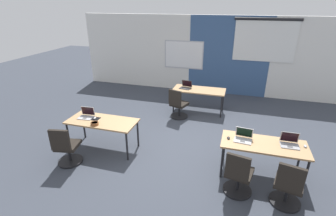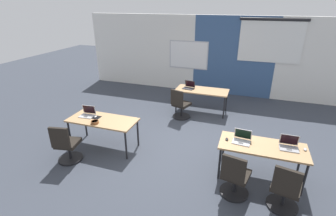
{
  "view_description": "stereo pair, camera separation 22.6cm",
  "coord_description": "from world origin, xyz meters",
  "px_view_note": "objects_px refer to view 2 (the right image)",
  "views": [
    {
      "loc": [
        1.14,
        -5.04,
        3.22
      ],
      "look_at": [
        -0.35,
        0.0,
        0.96
      ],
      "focal_mm": 26.5,
      "sensor_mm": 36.0,
      "label": 1
    },
    {
      "loc": [
        1.36,
        -4.98,
        3.22
      ],
      "look_at": [
        -0.35,
        0.0,
        0.96
      ],
      "focal_mm": 26.5,
      "sensor_mm": 36.0,
      "label": 2
    }
  ],
  "objects_px": {
    "laptop_near_left_end": "(88,114)",
    "desk_far_center": "(202,92)",
    "laptop_near_right_end": "(289,145)",
    "chair_near_right_end": "(285,191)",
    "laptop_far_left": "(189,87)",
    "mouse_near_right_end": "(305,149)",
    "laptop_near_right_inner": "(242,139)",
    "chair_near_right_inner": "(235,178)",
    "chair_near_left_end": "(67,147)",
    "desk_near_left": "(103,122)",
    "mouse_near_right_inner": "(227,139)",
    "mouse_near_left_end": "(96,117)",
    "snack_bowl": "(95,122)",
    "chair_far_left": "(180,106)",
    "desk_near_right": "(262,148)"
  },
  "relations": [
    {
      "from": "mouse_near_right_end",
      "to": "chair_near_right_inner",
      "type": "bearing_deg",
      "value": -145.67
    },
    {
      "from": "laptop_far_left",
      "to": "chair_near_right_inner",
      "type": "distance_m",
      "value": 3.94
    },
    {
      "from": "chair_near_right_end",
      "to": "snack_bowl",
      "type": "height_order",
      "value": "chair_near_right_end"
    },
    {
      "from": "desk_near_left",
      "to": "chair_near_right_inner",
      "type": "height_order",
      "value": "chair_near_right_inner"
    },
    {
      "from": "chair_far_left",
      "to": "laptop_near_right_end",
      "type": "height_order",
      "value": "laptop_near_right_end"
    },
    {
      "from": "laptop_near_right_inner",
      "to": "laptop_near_right_end",
      "type": "bearing_deg",
      "value": 9.07
    },
    {
      "from": "laptop_near_right_end",
      "to": "chair_far_left",
      "type": "bearing_deg",
      "value": 141.96
    },
    {
      "from": "chair_near_left_end",
      "to": "chair_far_left",
      "type": "bearing_deg",
      "value": -130.78
    },
    {
      "from": "laptop_near_right_inner",
      "to": "chair_near_right_inner",
      "type": "bearing_deg",
      "value": -86.89
    },
    {
      "from": "chair_far_left",
      "to": "chair_near_right_inner",
      "type": "bearing_deg",
      "value": 141.14
    },
    {
      "from": "mouse_near_right_end",
      "to": "laptop_far_left",
      "type": "bearing_deg",
      "value": 136.85
    },
    {
      "from": "desk_near_right",
      "to": "chair_near_right_end",
      "type": "height_order",
      "value": "chair_near_right_end"
    },
    {
      "from": "laptop_near_right_inner",
      "to": "snack_bowl",
      "type": "bearing_deg",
      "value": -169.8
    },
    {
      "from": "desk_far_center",
      "to": "chair_near_left_end",
      "type": "relative_size",
      "value": 1.74
    },
    {
      "from": "mouse_near_left_end",
      "to": "snack_bowl",
      "type": "distance_m",
      "value": 0.31
    },
    {
      "from": "mouse_near_right_end",
      "to": "mouse_near_left_end",
      "type": "xyz_separation_m",
      "value": [
        -4.44,
        -0.05,
        0.0
      ]
    },
    {
      "from": "snack_bowl",
      "to": "laptop_near_left_end",
      "type": "bearing_deg",
      "value": 143.58
    },
    {
      "from": "desk_near_right",
      "to": "chair_far_left",
      "type": "relative_size",
      "value": 1.74
    },
    {
      "from": "laptop_near_right_end",
      "to": "chair_near_right_end",
      "type": "relative_size",
      "value": 0.36
    },
    {
      "from": "laptop_far_left",
      "to": "snack_bowl",
      "type": "height_order",
      "value": "laptop_far_left"
    },
    {
      "from": "laptop_near_left_end",
      "to": "snack_bowl",
      "type": "distance_m",
      "value": 0.49
    },
    {
      "from": "laptop_far_left",
      "to": "mouse_near_right_inner",
      "type": "height_order",
      "value": "laptop_far_left"
    },
    {
      "from": "laptop_far_left",
      "to": "laptop_near_right_inner",
      "type": "xyz_separation_m",
      "value": [
        1.78,
        -2.78,
        -0.0
      ]
    },
    {
      "from": "desk_near_left",
      "to": "desk_far_center",
      "type": "distance_m",
      "value": 3.3
    },
    {
      "from": "desk_far_center",
      "to": "mouse_near_right_inner",
      "type": "xyz_separation_m",
      "value": [
        1.08,
        -2.8,
        0.08
      ]
    },
    {
      "from": "desk_near_left",
      "to": "laptop_near_left_end",
      "type": "distance_m",
      "value": 0.46
    },
    {
      "from": "mouse_near_right_inner",
      "to": "laptop_near_right_end",
      "type": "bearing_deg",
      "value": 4.38
    },
    {
      "from": "mouse_near_left_end",
      "to": "chair_near_left_end",
      "type": "bearing_deg",
      "value": -103.82
    },
    {
      "from": "desk_near_left",
      "to": "mouse_near_right_inner",
      "type": "relative_size",
      "value": 15.15
    },
    {
      "from": "desk_far_center",
      "to": "laptop_near_right_inner",
      "type": "distance_m",
      "value": 3.09
    },
    {
      "from": "laptop_near_right_end",
      "to": "chair_near_right_inner",
      "type": "relative_size",
      "value": 0.36
    },
    {
      "from": "desk_near_left",
      "to": "laptop_near_left_end",
      "type": "relative_size",
      "value": 4.53
    },
    {
      "from": "laptop_far_left",
      "to": "laptop_near_left_end",
      "type": "xyz_separation_m",
      "value": [
        -1.77,
        -2.75,
        0.0
      ]
    },
    {
      "from": "laptop_far_left",
      "to": "mouse_near_right_end",
      "type": "relative_size",
      "value": 3.48
    },
    {
      "from": "laptop_far_left",
      "to": "mouse_near_left_end",
      "type": "distance_m",
      "value": 3.17
    },
    {
      "from": "laptop_near_left_end",
      "to": "desk_far_center",
      "type": "bearing_deg",
      "value": 46.13
    },
    {
      "from": "laptop_far_left",
      "to": "desk_near_left",
      "type": "bearing_deg",
      "value": -106.38
    },
    {
      "from": "desk_far_center",
      "to": "chair_near_left_end",
      "type": "bearing_deg",
      "value": -121.02
    },
    {
      "from": "desk_near_left",
      "to": "laptop_near_left_end",
      "type": "bearing_deg",
      "value": 171.76
    },
    {
      "from": "laptop_far_left",
      "to": "snack_bowl",
      "type": "xyz_separation_m",
      "value": [
        -1.37,
        -3.04,
        -0.01
      ]
    },
    {
      "from": "chair_far_left",
      "to": "chair_near_right_end",
      "type": "height_order",
      "value": "same"
    },
    {
      "from": "mouse_near_right_end",
      "to": "mouse_near_left_end",
      "type": "relative_size",
      "value": 0.96
    },
    {
      "from": "mouse_near_right_end",
      "to": "laptop_near_right_inner",
      "type": "xyz_separation_m",
      "value": [
        -1.12,
        -0.06,
        0.03
      ]
    },
    {
      "from": "laptop_far_left",
      "to": "mouse_near_left_end",
      "type": "xyz_separation_m",
      "value": [
        -1.53,
        -2.77,
        -0.03
      ]
    },
    {
      "from": "mouse_near_left_end",
      "to": "mouse_near_right_end",
      "type": "bearing_deg",
      "value": 0.65
    },
    {
      "from": "laptop_far_left",
      "to": "chair_near_right_end",
      "type": "distance_m",
      "value": 4.4
    },
    {
      "from": "chair_near_left_end",
      "to": "chair_near_right_end",
      "type": "bearing_deg",
      "value": 169.68
    },
    {
      "from": "mouse_near_right_end",
      "to": "snack_bowl",
      "type": "distance_m",
      "value": 4.28
    },
    {
      "from": "mouse_near_left_end",
      "to": "chair_near_right_end",
      "type": "bearing_deg",
      "value": -10.97
    },
    {
      "from": "desk_near_left",
      "to": "chair_near_right_end",
      "type": "xyz_separation_m",
      "value": [
        3.88,
        -0.75,
        -0.28
      ]
    }
  ]
}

